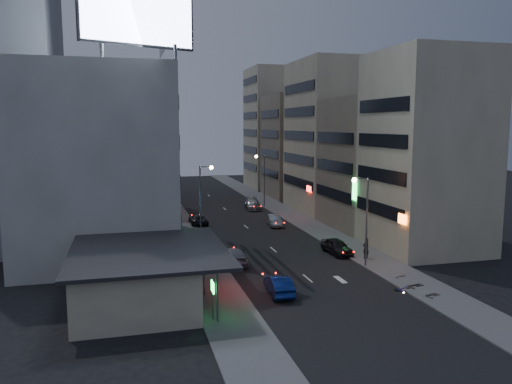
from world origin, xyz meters
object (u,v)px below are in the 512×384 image
object	(u,v)px
parked_car_right_mid	(274,220)
scooter_blue	(408,279)
parked_car_right_near	(337,246)
person	(366,248)
parked_car_left	(198,219)
parked_car_right_far	(253,204)
scooter_black_b	(419,276)
scooter_silver_a	(430,286)
scooter_black_a	(435,286)
road_car_blue	(279,285)
scooter_silver_b	(402,269)
road_car_silver	(234,256)

from	to	relation	value
parked_car_right_mid	scooter_blue	xyz separation A→B (m)	(3.22, -25.89, -0.02)
parked_car_right_near	person	xyz separation A→B (m)	(1.86, -2.54, 0.34)
parked_car_left	parked_car_right_far	size ratio (longest dim) A/B	0.86
parked_car_right_near	scooter_blue	bearing A→B (deg)	-87.82
parked_car_left	scooter_black_b	distance (m)	32.00
person	scooter_silver_a	bearing A→B (deg)	73.44
parked_car_left	scooter_black_a	xyz separation A→B (m)	(13.50, -31.29, 0.03)
scooter_black_a	parked_car_left	bearing A→B (deg)	7.48
road_car_blue	scooter_blue	size ratio (longest dim) A/B	2.36
scooter_silver_b	person	bearing A→B (deg)	-5.12
parked_car_left	scooter_blue	size ratio (longest dim) A/B	2.44
person	scooter_silver_a	size ratio (longest dim) A/B	1.21
parked_car_right_mid	person	world-z (taller)	person
parked_car_right_mid	scooter_black_a	size ratio (longest dim) A/B	2.42
parked_car_right_near	parked_car_right_far	bearing A→B (deg)	88.90
parked_car_right_mid	road_car_silver	xyz separation A→B (m)	(-8.59, -15.73, 0.03)
parked_car_right_mid	scooter_black_b	xyz separation A→B (m)	(4.37, -25.56, 0.04)
scooter_black_a	scooter_silver_b	distance (m)	4.77
scooter_blue	road_car_blue	bearing A→B (deg)	63.46
parked_car_right_near	parked_car_right_mid	bearing A→B (deg)	93.53
parked_car_right_near	road_car_blue	size ratio (longest dim) A/B	1.01
parked_car_right_far	scooter_black_b	xyz separation A→B (m)	(3.85, -38.60, -0.03)
parked_car_right_far	scooter_black_a	xyz separation A→B (m)	(3.78, -40.91, -0.11)
parked_car_left	scooter_silver_b	bearing A→B (deg)	116.88
parked_car_right_mid	scooter_black_a	xyz separation A→B (m)	(4.31, -27.88, -0.04)
parked_car_right_mid	parked_car_left	xyz separation A→B (m)	(-9.19, 3.41, -0.08)
scooter_blue	scooter_black_a	bearing A→B (deg)	-171.59
parked_car_right_far	person	distance (m)	30.65
person	scooter_black_b	xyz separation A→B (m)	(0.51, -8.13, -0.35)
scooter_blue	parked_car_left	bearing A→B (deg)	2.72
road_car_silver	scooter_silver_b	distance (m)	14.91
scooter_black_a	scooter_black_b	size ratio (longest dim) A/B	0.87
road_car_silver	parked_car_right_far	bearing A→B (deg)	-103.44
parked_car_left	scooter_silver_a	xyz separation A→B (m)	(13.15, -31.12, -0.02)
person	parked_car_left	bearing A→B (deg)	-75.02
road_car_blue	scooter_black_b	xyz separation A→B (m)	(11.47, -0.81, 0.02)
parked_car_right_far	parked_car_right_near	bearing A→B (deg)	-79.98
person	scooter_black_b	bearing A→B (deg)	76.49
parked_car_left	road_car_silver	size ratio (longest dim) A/B	0.89
parked_car_left	scooter_silver_a	bearing A→B (deg)	112.71
scooter_black_a	scooter_blue	world-z (taller)	scooter_blue
scooter_black_a	scooter_silver_a	distance (m)	0.39
scooter_black_a	scooter_silver_b	xyz separation A→B (m)	(0.06, 4.77, -0.04)
parked_car_right_far	scooter_silver_b	bearing A→B (deg)	-76.95
road_car_silver	scooter_black_a	bearing A→B (deg)	140.87
road_car_blue	road_car_silver	bearing A→B (deg)	-76.57
scooter_silver_a	scooter_silver_b	bearing A→B (deg)	-29.16
parked_car_right_far	scooter_silver_b	size ratio (longest dim) A/B	3.23
scooter_silver_a	person	bearing A→B (deg)	-23.59
road_car_silver	scooter_silver_a	distance (m)	17.35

